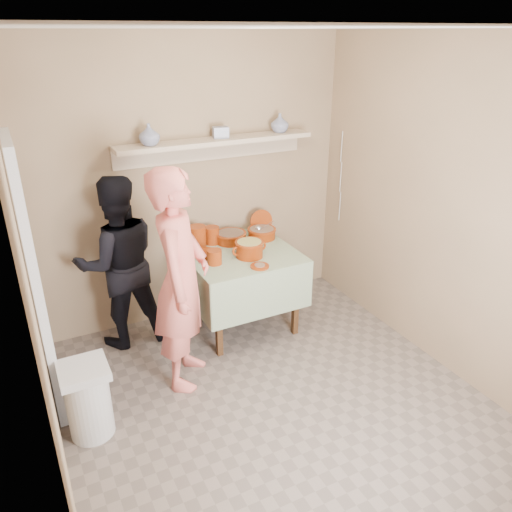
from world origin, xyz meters
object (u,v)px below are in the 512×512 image
person_cook (181,281)px  serving_table (240,263)px  cazuela_rice (249,248)px  person_helper (119,263)px  trash_bin (88,400)px

person_cook → serving_table: size_ratio=1.80×
person_cook → cazuela_rice: (0.76, 0.39, -0.03)m
person_helper → person_cook: bearing=112.7°
serving_table → person_cook: bearing=-144.1°
serving_table → cazuela_rice: bearing=-77.5°
person_cook → person_helper: 0.82m
person_helper → serving_table: 1.07m
person_cook → person_helper: person_cook is taller
cazuela_rice → trash_bin: bearing=-156.4°
person_cook → trash_bin: 1.05m
trash_bin → person_helper: bearing=64.5°
person_cook → cazuela_rice: person_cook is taller
person_helper → trash_bin: size_ratio=2.74×
trash_bin → person_cook: bearing=20.3°
serving_table → trash_bin: 1.78m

